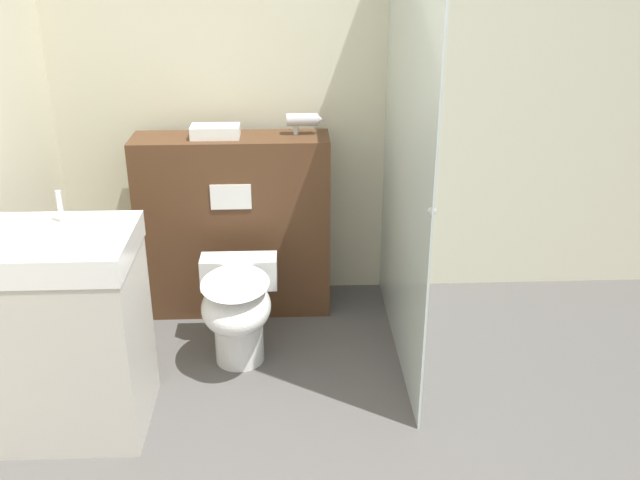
{
  "coord_description": "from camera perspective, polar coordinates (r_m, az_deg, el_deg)",
  "views": [
    {
      "loc": [
        -0.12,
        -1.95,
        2.06
      ],
      "look_at": [
        0.02,
        1.24,
        0.68
      ],
      "focal_mm": 40.0,
      "sensor_mm": 36.0,
      "label": 1
    }
  ],
  "objects": [
    {
      "name": "folded_towel",
      "position": [
        3.91,
        -8.38,
        8.58
      ],
      "size": [
        0.26,
        0.14,
        0.07
      ],
      "color": "white",
      "rests_on": "partition_panel"
    },
    {
      "name": "hair_drier",
      "position": [
        3.93,
        -1.33,
        9.57
      ],
      "size": [
        0.2,
        0.07,
        0.12
      ],
      "color": "#B7B7BC",
      "rests_on": "partition_panel"
    },
    {
      "name": "wall_back",
      "position": [
        4.13,
        -0.84,
        12.1
      ],
      "size": [
        8.0,
        0.06,
        2.5
      ],
      "color": "beige",
      "rests_on": "ground_plane"
    },
    {
      "name": "toilet",
      "position": [
        3.64,
        -6.63,
        -5.41
      ],
      "size": [
        0.4,
        0.57,
        0.5
      ],
      "color": "white",
      "rests_on": "ground_plane"
    },
    {
      "name": "shower_glass",
      "position": [
        3.49,
        6.87,
        7.05
      ],
      "size": [
        0.04,
        1.43,
        2.18
      ],
      "color": "silver",
      "rests_on": "ground_plane"
    },
    {
      "name": "sink_vanity",
      "position": [
        3.3,
        -19.5,
        -7.0
      ],
      "size": [
        0.64,
        0.53,
        1.07
      ],
      "color": "beige",
      "rests_on": "ground_plane"
    },
    {
      "name": "partition_panel",
      "position": [
        4.1,
        -6.84,
        1.16
      ],
      "size": [
        1.08,
        0.31,
        1.04
      ],
      "color": "#51331E",
      "rests_on": "ground_plane"
    }
  ]
}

